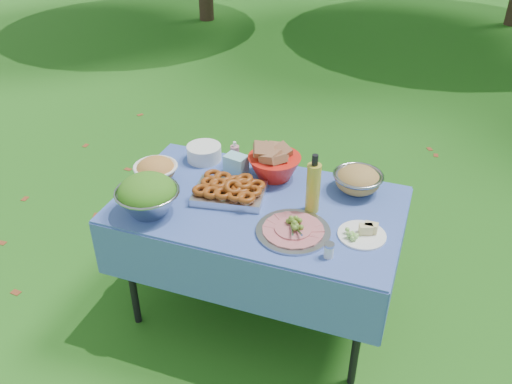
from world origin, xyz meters
TOP-DOWN VIEW (x-y plane):
  - ground at (0.00, 0.00)m, footprint 80.00×80.00m
  - picnic_table at (0.00, 0.00)m, footprint 1.46×0.86m
  - salad_bowl at (-0.49, -0.26)m, footprint 0.35×0.35m
  - pasta_bowl_white at (-0.60, 0.03)m, footprint 0.29×0.29m
  - plate_stack at (-0.45, 0.32)m, footprint 0.25×0.25m
  - wipes_box at (-0.22, 0.24)m, footprint 0.14×0.11m
  - sanitizer_bottle at (-0.26, 0.33)m, footprint 0.06×0.06m
  - bread_bowl at (-0.00, 0.27)m, footprint 0.35×0.35m
  - pasta_bowl_steel at (0.45, 0.29)m, footprint 0.32×0.32m
  - fried_tray at (-0.16, 0.00)m, footprint 0.40×0.31m
  - charcuterie_platter at (0.24, -0.18)m, footprint 0.37×0.37m
  - oil_bottle at (0.27, 0.03)m, footprint 0.08×0.08m
  - cheese_plate at (0.55, -0.09)m, footprint 0.30×0.30m
  - shaker at (0.44, -0.29)m, footprint 0.06×0.06m

SIDE VIEW (x-z plane):
  - ground at x=0.00m, z-range 0.00..0.00m
  - picnic_table at x=0.00m, z-range 0.00..0.76m
  - cheese_plate at x=0.55m, z-range 0.76..0.82m
  - shaker at x=0.44m, z-range 0.76..0.83m
  - charcuterie_platter at x=0.24m, z-range 0.76..0.84m
  - fried_tray at x=-0.16m, z-range 0.76..0.85m
  - plate_stack at x=-0.45m, z-range 0.76..0.85m
  - wipes_box at x=-0.22m, z-range 0.76..0.87m
  - pasta_bowl_white at x=-0.60m, z-range 0.76..0.89m
  - pasta_bowl_steel at x=0.45m, z-range 0.76..0.90m
  - sanitizer_bottle at x=-0.26m, z-range 0.76..0.91m
  - bread_bowl at x=0.00m, z-range 0.76..0.96m
  - salad_bowl at x=-0.49m, z-range 0.76..0.97m
  - oil_bottle at x=0.27m, z-range 0.76..1.08m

